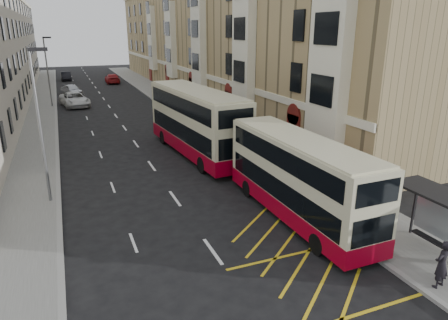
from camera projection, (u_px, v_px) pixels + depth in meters
name	position (u px, v px, depth m)	size (l,w,h in m)	color
ground	(255.00, 310.00, 13.42)	(200.00, 200.00, 0.00)	black
pavement_right	(197.00, 116.00, 42.66)	(4.00, 120.00, 0.15)	slate
pavement_left	(39.00, 130.00, 37.11)	(3.00, 120.00, 0.15)	slate
kerb_right	(179.00, 118.00, 41.94)	(0.25, 120.00, 0.15)	gray
kerb_left	(57.00, 128.00, 37.65)	(0.25, 120.00, 0.15)	gray
road_markings	(104.00, 100.00, 53.02)	(10.00, 110.00, 0.01)	silver
terrace_right	(208.00, 40.00, 56.32)	(10.75, 79.00, 15.25)	tan
guard_railing	(315.00, 196.00, 20.45)	(0.06, 6.56, 1.01)	#AF010F
street_lamp_near	(40.00, 119.00, 20.26)	(0.93, 0.18, 8.00)	gray
street_lamp_far	(48.00, 68.00, 46.66)	(0.93, 0.18, 8.00)	gray
double_decker_front	(298.00, 178.00, 19.37)	(2.49, 10.38, 4.13)	beige
double_decker_rear	(196.00, 122.00, 29.23)	(3.84, 12.45, 4.89)	beige
pedestrian_near	(442.00, 264.00, 14.11)	(0.67, 0.44, 1.83)	black
pedestrian_far	(355.00, 195.00, 19.99)	(1.06, 0.44, 1.82)	black
white_van	(75.00, 99.00, 48.41)	(2.77, 6.01, 1.67)	silver
car_silver	(72.00, 90.00, 56.24)	(1.87, 4.64, 1.58)	#B9BBC2
car_dark	(66.00, 76.00, 72.98)	(1.65, 4.72, 1.56)	black
car_red	(112.00, 79.00, 69.14)	(2.24, 5.50, 1.60)	#A8181B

